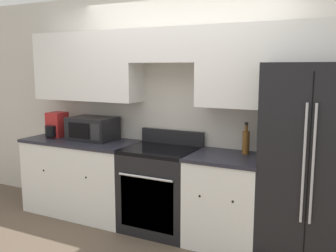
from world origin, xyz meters
TOP-DOWN VIEW (x-y plane):
  - ground_plane at (0.00, 0.00)m, footprint 12.00×12.00m
  - wall_back at (0.00, 0.58)m, footprint 8.00×0.39m
  - lower_cabinets_left at (-1.17, 0.31)m, footprint 1.41×0.64m
  - lower_cabinets_right at (0.65, 0.31)m, footprint 0.74×0.64m
  - oven_range at (-0.09, 0.31)m, footprint 0.77×0.65m
  - refrigerator at (1.43, 0.36)m, footprint 0.85×0.75m
  - microwave at (-1.04, 0.39)m, footprint 0.54×0.39m
  - bottle at (0.78, 0.49)m, footprint 0.07×0.07m
  - paper_towel_holder at (-1.58, 0.34)m, footprint 0.20×0.29m

SIDE VIEW (x-z plane):
  - ground_plane at x=0.00m, z-range 0.00..0.00m
  - lower_cabinets_left at x=-1.17m, z-range 0.00..0.90m
  - lower_cabinets_right at x=0.65m, z-range 0.00..0.90m
  - oven_range at x=-0.09m, z-range -0.07..0.99m
  - refrigerator at x=1.43m, z-range 0.00..1.80m
  - bottle at x=0.78m, z-range 0.87..1.19m
  - microwave at x=-1.04m, z-range 0.90..1.17m
  - paper_towel_holder at x=-1.58m, z-range 0.89..1.19m
  - wall_back at x=0.00m, z-range 0.20..2.80m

